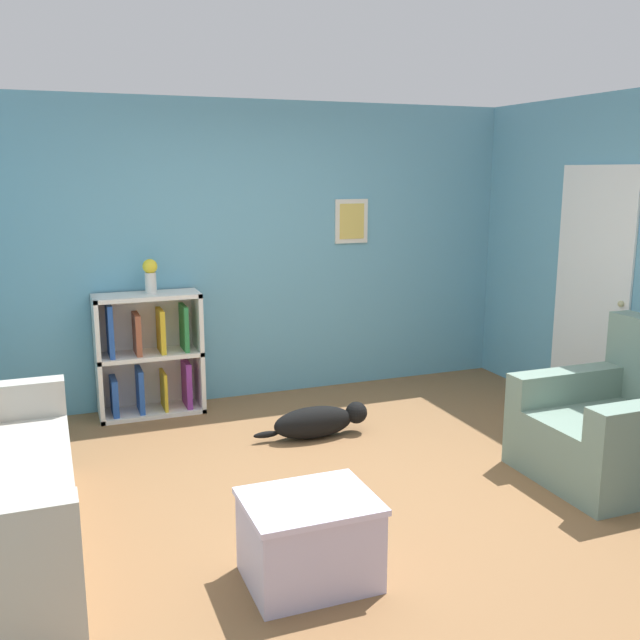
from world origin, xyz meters
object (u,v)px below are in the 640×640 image
at_px(coffee_table, 309,537).
at_px(vase, 150,274).
at_px(recliner_chair, 621,426).
at_px(bookshelf, 149,356).
at_px(dog, 318,421).

xyz_separation_m(coffee_table, vase, (-0.33, 2.82, 0.95)).
bearing_deg(recliner_chair, vase, 138.54).
relative_size(bookshelf, coffee_table, 1.60).
bearing_deg(coffee_table, vase, 96.65).
bearing_deg(recliner_chair, coffee_table, -169.56).
height_order(bookshelf, recliner_chair, bookshelf).
relative_size(coffee_table, vase, 2.26).
bearing_deg(dog, recliner_chair, -40.01).
distance_m(dog, vase, 1.82).
bearing_deg(bookshelf, coffee_table, -82.56).
bearing_deg(bookshelf, dog, -43.06).
bearing_deg(bookshelf, vase, -27.16).
bearing_deg(dog, bookshelf, 136.94).
height_order(recliner_chair, vase, vase).
xyz_separation_m(dog, vase, (-1.07, 1.02, 1.05)).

